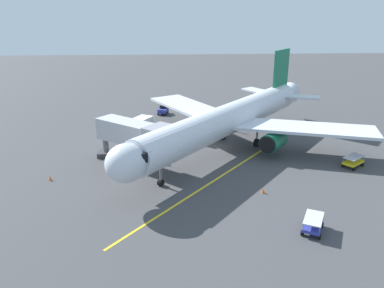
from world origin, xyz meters
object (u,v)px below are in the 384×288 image
(ground_crew_marshaller, at_px, (113,159))
(safety_cone_nose_left, at_px, (263,190))
(box_truck_near_nose, at_px, (140,127))
(jet_bridge, at_px, (138,136))
(airplane, at_px, (230,119))
(tug_portside, at_px, (163,110))
(ground_crew_wing_walker, at_px, (236,126))
(ground_crew_loader, at_px, (156,155))
(baggage_cart_rear_apron, at_px, (313,224))
(baggage_cart_starboard_side, at_px, (353,161))
(safety_cone_nose_right, at_px, (50,178))

(ground_crew_marshaller, relative_size, safety_cone_nose_left, 3.11)
(box_truck_near_nose, bearing_deg, ground_crew_marshaller, 78.03)
(ground_crew_marshaller, relative_size, box_truck_near_nose, 0.34)
(jet_bridge, bearing_deg, airplane, -154.98)
(box_truck_near_nose, height_order, tug_portside, box_truck_near_nose)
(ground_crew_wing_walker, bearing_deg, airplane, 73.04)
(ground_crew_loader, xyz_separation_m, baggage_cart_rear_apron, (-13.20, 15.88, -0.23))
(ground_crew_marshaller, xyz_separation_m, ground_crew_loader, (-4.96, -1.13, 0.00))
(jet_bridge, height_order, baggage_cart_rear_apron, jet_bridge)
(tug_portside, distance_m, baggage_cart_starboard_side, 33.36)
(box_truck_near_nose, xyz_separation_m, safety_cone_nose_right, (8.58, 14.41, -1.11))
(airplane, relative_size, tug_portside, 13.22)
(ground_crew_wing_walker, distance_m, box_truck_near_nose, 14.20)
(safety_cone_nose_left, bearing_deg, baggage_cart_starboard_side, -153.57)
(baggage_cart_rear_apron, distance_m, safety_cone_nose_right, 26.93)
(baggage_cart_starboard_side, distance_m, safety_cone_nose_left, 13.39)
(airplane, height_order, jet_bridge, airplane)
(ground_crew_marshaller, height_order, baggage_cart_rear_apron, ground_crew_marshaller)
(ground_crew_marshaller, bearing_deg, tug_portside, -103.44)
(ground_crew_loader, bearing_deg, safety_cone_nose_right, 21.84)
(ground_crew_loader, relative_size, safety_cone_nose_left, 3.11)
(baggage_cart_rear_apron, xyz_separation_m, safety_cone_nose_right, (24.40, -11.39, -0.38))
(ground_crew_loader, bearing_deg, jet_bridge, 31.63)
(ground_crew_loader, xyz_separation_m, baggage_cart_starboard_side, (-22.78, 2.87, -0.23))
(ground_crew_marshaller, distance_m, box_truck_near_nose, 11.31)
(safety_cone_nose_right, bearing_deg, ground_crew_marshaller, -151.73)
(airplane, relative_size, safety_cone_nose_left, 61.51)
(jet_bridge, xyz_separation_m, safety_cone_nose_left, (-12.72, 7.64, -3.49))
(ground_crew_loader, bearing_deg, ground_crew_wing_walker, -136.07)
(airplane, bearing_deg, jet_bridge, 25.02)
(jet_bridge, xyz_separation_m, baggage_cart_starboard_side, (-24.71, 1.68, -3.11))
(ground_crew_wing_walker, bearing_deg, box_truck_near_nose, 4.77)
(safety_cone_nose_left, bearing_deg, ground_crew_marshaller, -26.04)
(safety_cone_nose_left, bearing_deg, tug_portside, -71.68)
(ground_crew_loader, xyz_separation_m, box_truck_near_nose, (2.62, -9.92, 0.50))
(jet_bridge, distance_m, baggage_cart_rear_apron, 21.32)
(ground_crew_marshaller, relative_size, baggage_cart_rear_apron, 0.58)
(box_truck_near_nose, relative_size, tug_portside, 1.94)
(ground_crew_wing_walker, xyz_separation_m, baggage_cart_rear_apron, (-1.68, 26.98, -0.23))
(jet_bridge, distance_m, safety_cone_nose_left, 15.24)
(airplane, xyz_separation_m, safety_cone_nose_left, (-1.40, 12.92, -3.73))
(ground_crew_marshaller, distance_m, baggage_cart_starboard_side, 27.80)
(box_truck_near_nose, height_order, baggage_cart_starboard_side, box_truck_near_nose)
(ground_crew_loader, xyz_separation_m, tug_portside, (-0.57, -22.03, -0.18))
(safety_cone_nose_left, bearing_deg, jet_bridge, -30.97)
(airplane, bearing_deg, baggage_cart_starboard_side, 152.54)
(ground_crew_wing_walker, bearing_deg, ground_crew_loader, 43.93)
(airplane, distance_m, box_truck_near_nose, 13.60)
(jet_bridge, height_order, ground_crew_loader, jet_bridge)
(box_truck_near_nose, bearing_deg, ground_crew_loader, 104.80)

